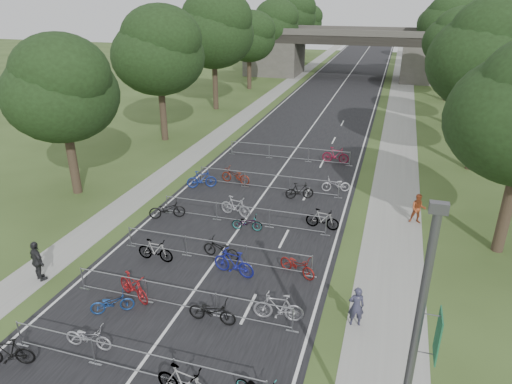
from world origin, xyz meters
TOP-DOWN VIEW (x-y plane):
  - road at (0.00, 50.00)m, footprint 11.00×140.00m
  - sidewalk_right at (8.00, 50.00)m, footprint 3.00×140.00m
  - sidewalk_left at (-7.50, 50.00)m, footprint 2.00×140.00m
  - lane_markings at (0.00, 50.00)m, footprint 0.12×140.00m
  - overpass_bridge at (0.00, 65.00)m, footprint 31.00×8.00m
  - lamppost at (8.33, 2.00)m, footprint 0.61×0.65m
  - tree_left_0 at (-11.39, 15.93)m, footprint 6.72×6.72m
  - tree_left_1 at (-11.39, 27.93)m, footprint 7.56×7.56m
  - tree_right_1 at (13.11, 27.93)m, footprint 8.18×8.18m
  - tree_left_2 at (-11.39, 39.93)m, footprint 8.40×8.40m
  - tree_right_2 at (13.11, 39.93)m, footprint 6.16×6.16m
  - tree_left_3 at (-11.39, 51.93)m, footprint 6.72×6.72m
  - tree_right_3 at (13.11, 51.93)m, footprint 7.17×7.17m
  - tree_left_4 at (-11.39, 63.93)m, footprint 7.56×7.56m
  - tree_right_4 at (13.11, 63.93)m, footprint 8.18×8.18m
  - tree_left_5 at (-11.39, 75.93)m, footprint 8.40×8.40m
  - tree_right_5 at (13.11, 75.93)m, footprint 6.16×6.16m
  - tree_left_6 at (-11.39, 87.93)m, footprint 6.72×6.72m
  - tree_right_6 at (13.11, 87.93)m, footprint 7.17×7.17m
  - barrier_row_1 at (0.00, 3.60)m, footprint 9.70×0.08m
  - barrier_row_2 at (0.00, 7.20)m, footprint 9.70×0.08m
  - barrier_row_3 at (0.00, 11.00)m, footprint 9.70×0.08m
  - barrier_row_4 at (0.00, 15.00)m, footprint 9.70×0.08m
  - barrier_row_5 at (0.00, 20.00)m, footprint 9.70×0.08m
  - barrier_row_6 at (0.00, 26.00)m, footprint 9.70×0.08m
  - bike_4 at (-4.30, 2.74)m, footprint 1.88×1.03m
  - bike_5 at (-2.20, 4.24)m, footprint 1.83×0.74m
  - bike_6 at (2.09, 3.19)m, footprint 2.16×0.90m
  - bike_8 at (-2.52, 6.22)m, footprint 1.76×1.39m
  - bike_9 at (-2.16, 7.25)m, footprint 2.02×1.35m
  - bike_10 at (1.51, 6.83)m, footprint 1.94×0.68m
  - bike_11 at (3.92, 7.71)m, footprint 2.03×0.80m
  - bike_12 at (-2.74, 10.17)m, footprint 1.84×0.55m
  - bike_13 at (0.16, 11.28)m, footprint 1.99×0.94m
  - bike_14 at (1.21, 10.15)m, footprint 2.15×0.99m
  - bike_15 at (3.95, 10.98)m, footprint 2.01×1.39m
  - bike_16 at (-4.30, 14.41)m, footprint 2.13×1.54m
  - bike_17 at (-0.69, 15.80)m, footprint 2.02×0.95m
  - bike_18 at (0.47, 14.35)m, footprint 1.71×0.74m
  - bike_19 at (4.30, 15.71)m, footprint 1.91×0.75m
  - bike_20 at (-4.17, 19.03)m, footprint 1.99×1.35m
  - bike_21 at (-2.31, 20.36)m, footprint 2.17×1.05m
  - bike_22 at (2.30, 19.19)m, footprint 1.81×1.10m
  - bike_23 at (4.30, 20.97)m, footprint 1.91×1.11m
  - bike_27 at (3.52, 26.35)m, footprint 2.04×0.66m
  - pedestrian_a at (6.80, 8.31)m, footprint 0.70×0.55m
  - pedestrian_b at (9.20, 17.91)m, footprint 0.87×0.70m
  - pedestrian_c at (-6.87, 7.24)m, footprint 1.21×0.88m

SIDE VIEW (x-z plane):
  - lane_markings at x=0.00m, z-range 0.00..0.00m
  - road at x=0.00m, z-range 0.00..0.01m
  - sidewalk_right at x=8.00m, z-range 0.00..0.01m
  - sidewalk_left at x=-7.50m, z-range 0.00..0.01m
  - bike_18 at x=0.47m, z-range 0.00..0.87m
  - bike_8 at x=-2.52m, z-range 0.00..0.89m
  - bike_5 at x=-2.20m, z-range 0.00..0.94m
  - bike_23 at x=4.30m, z-range 0.00..0.95m
  - bike_15 at x=3.95m, z-range 0.00..1.00m
  - bike_13 at x=0.16m, z-range 0.00..1.01m
  - bike_10 at x=1.51m, z-range 0.00..1.02m
  - bike_22 at x=2.30m, z-range 0.00..1.05m
  - bike_16 at x=-4.30m, z-range 0.00..1.06m
  - bike_4 at x=-4.30m, z-range 0.00..1.09m
  - barrier_row_1 at x=0.00m, z-range 0.00..1.10m
  - barrier_row_2 at x=0.00m, z-range 0.00..1.10m
  - barrier_row_3 at x=0.00m, z-range 0.00..1.10m
  - barrier_row_4 at x=0.00m, z-range 0.00..1.10m
  - barrier_row_5 at x=0.00m, z-range 0.00..1.10m
  - barrier_row_6 at x=0.00m, z-range 0.00..1.10m
  - bike_21 at x=-2.31m, z-range 0.00..1.09m
  - bike_12 at x=-2.74m, z-range 0.00..1.10m
  - bike_19 at x=4.30m, z-range 0.00..1.12m
  - bike_17 at x=-0.69m, z-range 0.00..1.17m
  - bike_20 at x=-4.17m, z-range 0.00..1.17m
  - bike_9 at x=-2.16m, z-range 0.00..1.18m
  - bike_11 at x=3.92m, z-range 0.00..1.19m
  - bike_27 at x=3.52m, z-range 0.00..1.21m
  - bike_14 at x=1.21m, z-range 0.00..1.25m
  - bike_6 at x=2.09m, z-range 0.00..1.26m
  - pedestrian_a at x=6.80m, z-range 0.00..1.68m
  - pedestrian_b at x=9.20m, z-range 0.00..1.70m
  - pedestrian_c at x=-6.87m, z-range 0.00..1.91m
  - overpass_bridge at x=0.00m, z-range 0.01..7.06m
  - lamppost at x=8.33m, z-range 0.18..8.39m
  - tree_right_2 at x=13.11m, z-range 1.25..10.64m
  - tree_right_5 at x=13.11m, z-range 1.25..10.64m
  - tree_left_0 at x=-11.39m, z-range 1.36..11.61m
  - tree_left_3 at x=-11.39m, z-range 1.36..11.61m
  - tree_left_6 at x=-11.39m, z-range 1.36..11.61m
  - tree_right_3 at x=13.11m, z-range 1.46..12.39m
  - tree_right_6 at x=13.11m, z-range 1.46..12.39m
  - tree_left_1 at x=-11.39m, z-range 1.54..13.07m
  - tree_left_4 at x=-11.39m, z-range 1.54..13.07m
  - tree_right_1 at x=13.11m, z-range 1.67..14.13m
  - tree_right_4 at x=13.11m, z-range 1.67..14.13m
  - tree_left_2 at x=-11.39m, z-range 1.71..14.52m
  - tree_left_5 at x=-11.39m, z-range 1.71..14.52m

